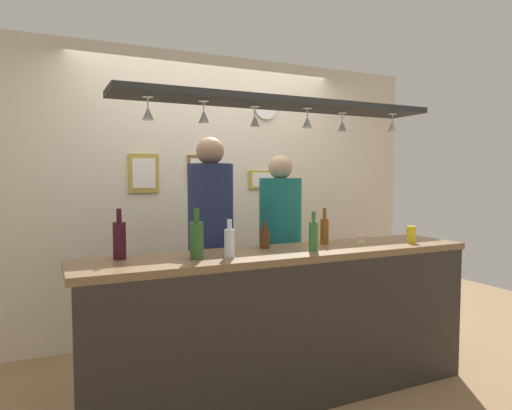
% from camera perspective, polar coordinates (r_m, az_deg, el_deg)
% --- Properties ---
extents(ground_plane, '(8.00, 8.00, 0.00)m').
position_cam_1_polar(ground_plane, '(3.59, 0.73, -20.67)').
color(ground_plane, olive).
extents(back_wall, '(4.40, 0.06, 2.60)m').
position_cam_1_polar(back_wall, '(4.29, -5.72, 1.26)').
color(back_wall, beige).
rests_on(back_wall, ground_plane).
extents(bar_counter, '(2.70, 0.55, 0.99)m').
position_cam_1_polar(bar_counter, '(2.94, 5.15, -12.30)').
color(bar_counter, brown).
rests_on(bar_counter, ground_plane).
extents(overhead_glass_rack, '(2.20, 0.36, 0.04)m').
position_cam_1_polar(overhead_glass_rack, '(3.04, 3.30, 12.68)').
color(overhead_glass_rack, black).
extents(hanging_wineglass_far_left, '(0.07, 0.07, 0.13)m').
position_cam_1_polar(hanging_wineglass_far_left, '(2.72, -13.47, 11.28)').
color(hanging_wineglass_far_left, silver).
rests_on(hanging_wineglass_far_left, overhead_glass_rack).
extents(hanging_wineglass_left, '(0.07, 0.07, 0.13)m').
position_cam_1_polar(hanging_wineglass_left, '(2.81, -6.61, 11.11)').
color(hanging_wineglass_left, silver).
rests_on(hanging_wineglass_left, overhead_glass_rack).
extents(hanging_wineglass_center_left, '(0.07, 0.07, 0.13)m').
position_cam_1_polar(hanging_wineglass_center_left, '(3.00, -0.16, 10.64)').
color(hanging_wineglass_center_left, silver).
rests_on(hanging_wineglass_center_left, overhead_glass_rack).
extents(hanging_wineglass_center, '(0.07, 0.07, 0.13)m').
position_cam_1_polar(hanging_wineglass_center, '(3.10, 6.48, 10.41)').
color(hanging_wineglass_center, silver).
rests_on(hanging_wineglass_center, overhead_glass_rack).
extents(hanging_wineglass_center_right, '(0.07, 0.07, 0.13)m').
position_cam_1_polar(hanging_wineglass_center_right, '(3.36, 10.81, 9.84)').
color(hanging_wineglass_center_right, silver).
rests_on(hanging_wineglass_center_right, overhead_glass_rack).
extents(hanging_wineglass_right, '(0.07, 0.07, 0.13)m').
position_cam_1_polar(hanging_wineglass_right, '(3.49, 16.80, 9.51)').
color(hanging_wineglass_right, silver).
rests_on(hanging_wineglass_right, overhead_glass_rack).
extents(person_left_navy_shirt, '(0.34, 0.34, 1.77)m').
position_cam_1_polar(person_left_navy_shirt, '(3.42, -5.74, -3.21)').
color(person_left_navy_shirt, '#2D334C').
rests_on(person_left_navy_shirt, ground_plane).
extents(person_right_teal_shirt, '(0.34, 0.34, 1.65)m').
position_cam_1_polar(person_right_teal_shirt, '(3.67, 3.07, -3.98)').
color(person_right_teal_shirt, '#2D334C').
rests_on(person_right_teal_shirt, ground_plane).
extents(bottle_champagne_green, '(0.08, 0.08, 0.30)m').
position_cam_1_polar(bottle_champagne_green, '(2.69, -7.49, -4.30)').
color(bottle_champagne_green, '#2D5623').
rests_on(bottle_champagne_green, bar_counter).
extents(bottle_beer_amber_tall, '(0.06, 0.06, 0.26)m').
position_cam_1_polar(bottle_beer_amber_tall, '(3.30, 8.63, -3.15)').
color(bottle_beer_amber_tall, brown).
rests_on(bottle_beer_amber_tall, bar_counter).
extents(bottle_beer_green_import, '(0.06, 0.06, 0.26)m').
position_cam_1_polar(bottle_beer_green_import, '(2.97, 7.26, -3.82)').
color(bottle_beer_green_import, '#336B2D').
rests_on(bottle_beer_green_import, bar_counter).
extents(bottle_soda_clear, '(0.06, 0.06, 0.23)m').
position_cam_1_polar(bottle_soda_clear, '(2.72, -3.36, -4.72)').
color(bottle_soda_clear, silver).
rests_on(bottle_soda_clear, bar_counter).
extents(bottle_wine_dark_red, '(0.08, 0.08, 0.30)m').
position_cam_1_polar(bottle_wine_dark_red, '(2.78, -16.85, -4.16)').
color(bottle_wine_dark_red, '#380F19').
rests_on(bottle_wine_dark_red, bar_counter).
extents(bottle_beer_brown_stubby, '(0.07, 0.07, 0.18)m').
position_cam_1_polar(bottle_beer_brown_stubby, '(3.07, 1.11, -4.17)').
color(bottle_beer_brown_stubby, '#512D14').
rests_on(bottle_beer_brown_stubby, bar_counter).
extents(drink_can, '(0.07, 0.07, 0.12)m').
position_cam_1_polar(drink_can, '(3.52, 18.97, -3.52)').
color(drink_can, yellow).
rests_on(drink_can, bar_counter).
extents(cupcake, '(0.06, 0.06, 0.08)m').
position_cam_1_polar(cupcake, '(3.34, 13.10, -4.22)').
color(cupcake, beige).
rests_on(cupcake, bar_counter).
extents(picture_frame_crest, '(0.18, 0.02, 0.26)m').
position_cam_1_polar(picture_frame_crest, '(4.20, -7.40, 4.49)').
color(picture_frame_crest, brown).
rests_on(picture_frame_crest, back_wall).
extents(picture_frame_lower_pair, '(0.30, 0.02, 0.18)m').
position_cam_1_polar(picture_frame_lower_pair, '(4.45, 0.83, 3.21)').
color(picture_frame_lower_pair, '#B29338').
rests_on(picture_frame_lower_pair, back_wall).
extents(picture_frame_caricature, '(0.26, 0.02, 0.34)m').
position_cam_1_polar(picture_frame_caricature, '(4.07, -13.97, 3.91)').
color(picture_frame_caricature, '#B29338').
rests_on(picture_frame_caricature, back_wall).
extents(wall_clock, '(0.22, 0.03, 0.22)m').
position_cam_1_polar(wall_clock, '(4.51, 1.23, 12.11)').
color(wall_clock, white).
rests_on(wall_clock, back_wall).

